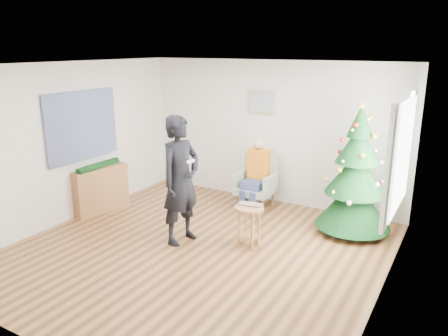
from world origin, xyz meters
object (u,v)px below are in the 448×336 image
Objects in this scene: standing_man at (181,180)px; console at (100,190)px; stool at (249,227)px; armchair at (256,188)px; christmas_tree at (356,175)px.

standing_man is 2.05m from console.
armchair reaches higher than stool.
standing_man is (-0.97, -0.30, 0.63)m from stool.
christmas_tree is 1.93m from armchair.
standing_man is (-0.32, -1.89, 0.61)m from armchair.
standing_man is (-2.13, -1.60, 0.02)m from christmas_tree.
armchair is 0.96× the size of console.
stool is 0.33× the size of standing_man.
christmas_tree is 2.08× the size of console.
standing_man reaches higher than console.
standing_man is at bearing -143.13° from christmas_tree.
console is (-1.95, 0.28, -0.55)m from standing_man.
console is at bearing 91.29° from standing_man.
stool is 0.66× the size of armchair.
armchair is 0.50× the size of standing_man.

